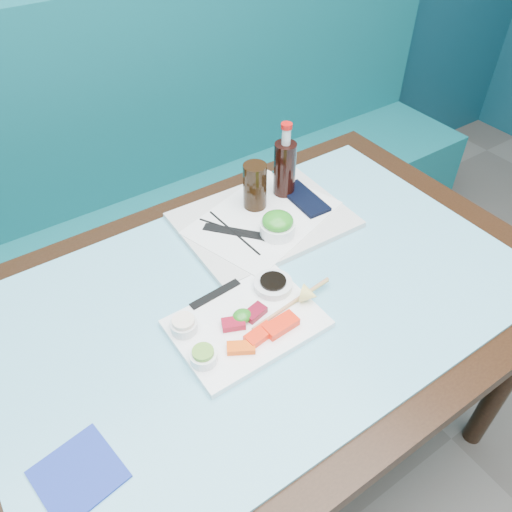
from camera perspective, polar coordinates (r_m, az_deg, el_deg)
booth_bench at (r=1.97m, az=-13.58°, el=3.09°), size 3.00×0.56×1.17m
dining_table at (r=1.22m, az=0.52°, el=-7.21°), size 1.40×0.90×0.75m
glass_top at (r=1.15m, az=0.55°, el=-4.42°), size 1.22×0.76×0.01m
sashimi_plate at (r=1.08m, az=-1.07°, el=-7.76°), size 0.31×0.22×0.02m
salmon_left at (r=1.02m, az=-1.73°, el=-10.43°), size 0.06×0.05×0.01m
salmon_mid at (r=1.04m, az=0.46°, el=-8.97°), size 0.07×0.04×0.02m
salmon_right at (r=1.05m, az=2.87°, el=-7.89°), size 0.08×0.04×0.02m
tuna_left at (r=1.06m, az=-2.60°, el=-7.75°), size 0.06×0.05×0.02m
tuna_right at (r=1.08m, az=-0.11°, el=-6.48°), size 0.06×0.04×0.02m
seaweed_garnish at (r=1.07m, az=-1.61°, el=-6.87°), size 0.05×0.05×0.02m
ramekin_wasabi at (r=1.01m, az=-6.02°, el=-11.40°), size 0.06×0.06×0.02m
wasabi_fill at (r=0.99m, az=-6.09°, el=-10.86°), size 0.05×0.05×0.01m
ramekin_ginger at (r=1.06m, az=-8.23°, el=-7.94°), size 0.07×0.07×0.02m
ginger_fill at (r=1.05m, az=-8.32°, el=-7.36°), size 0.06×0.06×0.01m
soy_dish at (r=1.13m, az=1.96°, el=-3.28°), size 0.09×0.09×0.02m
soy_fill at (r=1.12m, az=1.97°, el=-2.88°), size 0.07×0.07×0.01m
lemon_wedge at (r=1.10m, az=6.12°, el=-4.44°), size 0.06×0.05×0.04m
chopstick_sleeve at (r=1.13m, az=-4.68°, el=-4.34°), size 0.13×0.03×0.00m
wooden_chopstick_a at (r=1.10m, az=4.14°, el=-5.36°), size 0.23×0.03×0.01m
wooden_chopstick_b at (r=1.11m, az=4.55°, el=-5.16°), size 0.20×0.02×0.01m
serving_tray at (r=1.33m, az=0.86°, el=4.13°), size 0.44×0.34×0.02m
paper_placemat at (r=1.32m, az=0.87°, el=4.44°), size 0.43×0.36×0.00m
seaweed_bowl at (r=1.26m, az=2.45°, el=3.12°), size 0.12×0.12×0.04m
seaweed_salad at (r=1.25m, az=2.49°, el=4.03°), size 0.08×0.08×0.04m
cola_glass at (r=1.33m, az=-0.12°, el=7.97°), size 0.08×0.08×0.13m
navy_pouch at (r=1.39m, az=5.47°, el=6.54°), size 0.08×0.16×0.01m
fork at (r=1.45m, az=2.69°, el=8.51°), size 0.04×0.10×0.01m
black_chopstick_a at (r=1.28m, az=-2.53°, el=2.70°), size 0.02×0.21×0.01m
black_chopstick_b at (r=1.28m, az=-2.23°, el=2.84°), size 0.11×0.20×0.01m
tray_sleeve at (r=1.28m, az=-2.38°, el=2.75°), size 0.13×0.15×0.00m
cola_bottle_body at (r=1.38m, az=3.29°, el=9.59°), size 0.07×0.07×0.17m
cola_bottle_neck at (r=1.32m, az=3.47°, el=13.52°), size 0.03×0.03×0.05m
cola_bottle_cap at (r=1.31m, az=3.53°, el=14.63°), size 0.04×0.04×0.01m
blue_napkin at (r=0.96m, az=-19.65°, el=-22.45°), size 0.15×0.15×0.01m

